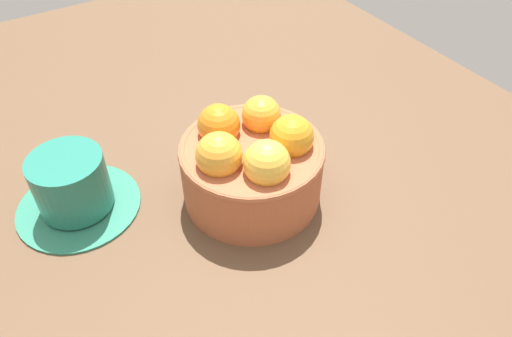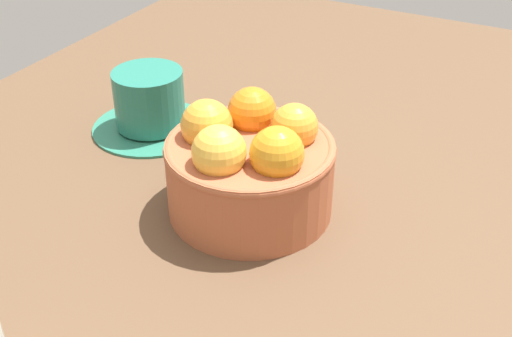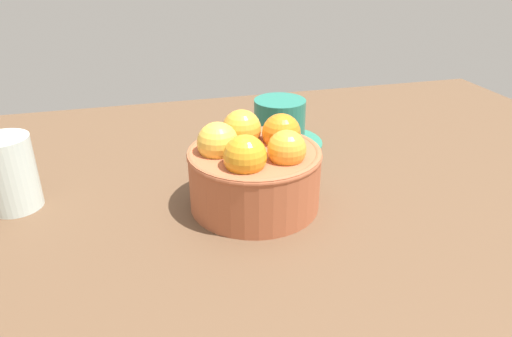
% 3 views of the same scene
% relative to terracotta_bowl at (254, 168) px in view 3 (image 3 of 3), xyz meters
% --- Properties ---
extents(ground_plane, '(1.25, 0.89, 0.04)m').
position_rel_terracotta_bowl_xyz_m(ground_plane, '(0.00, -0.00, -0.07)').
color(ground_plane, brown).
extents(terracotta_bowl, '(0.16, 0.16, 0.11)m').
position_rel_terracotta_bowl_xyz_m(terracotta_bowl, '(0.00, 0.00, 0.00)').
color(terracotta_bowl, '#AD5938').
rests_on(terracotta_bowl, ground_plane).
extents(coffee_cup, '(0.14, 0.14, 0.07)m').
position_rel_terracotta_bowl_xyz_m(coffee_cup, '(0.09, 0.18, -0.02)').
color(coffee_cup, '#2C785F').
rests_on(coffee_cup, ground_plane).
extents(water_glass, '(0.06, 0.06, 0.09)m').
position_rel_terracotta_bowl_xyz_m(water_glass, '(-0.29, 0.07, -0.00)').
color(water_glass, silver).
rests_on(water_glass, ground_plane).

